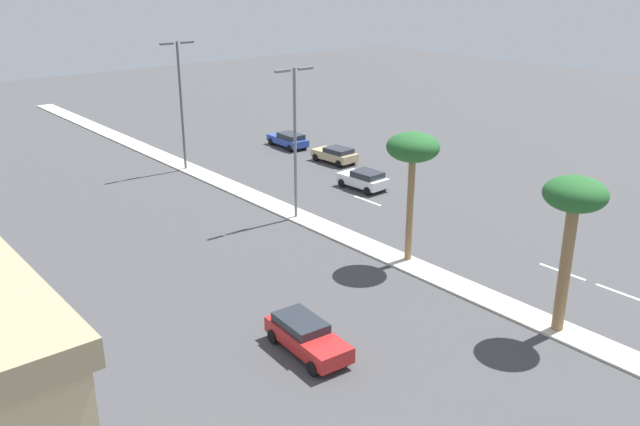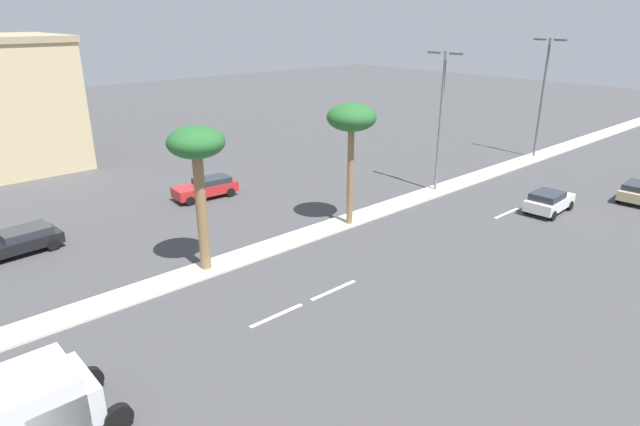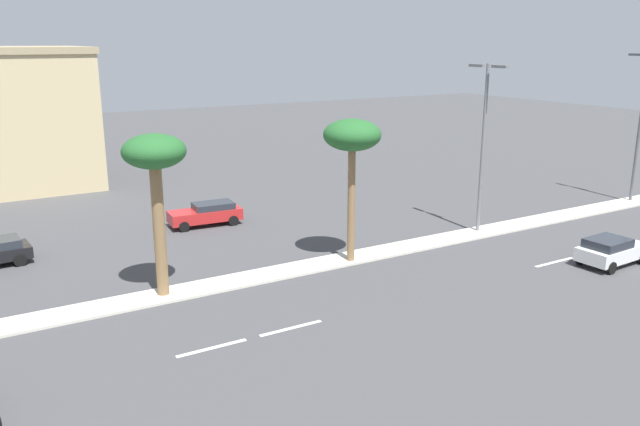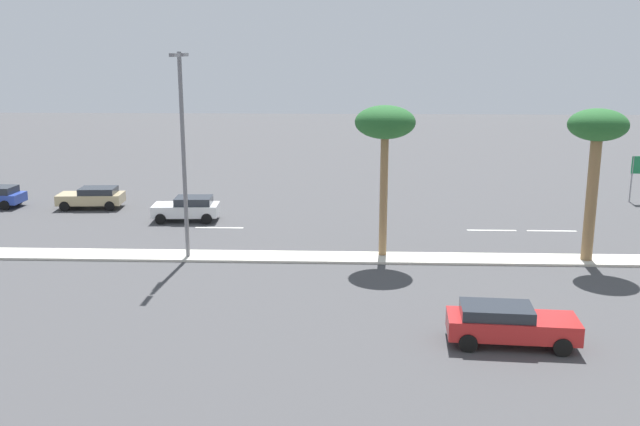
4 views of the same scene
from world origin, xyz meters
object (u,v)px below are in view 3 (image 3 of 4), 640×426
at_px(palm_tree_inboard, 155,162).
at_px(street_lamp_front, 484,135).
at_px(sedan_white_center, 611,250).
at_px(sedan_red_inboard, 207,213).
at_px(palm_tree_outboard, 352,139).
at_px(commercial_building, 32,116).

height_order(palm_tree_inboard, street_lamp_front, street_lamp_front).
bearing_deg(sedan_white_center, street_lamp_front, -167.47).
bearing_deg(sedan_red_inboard, palm_tree_outboard, 20.34).
distance_m(commercial_building, sedan_white_center, 43.00).
height_order(palm_tree_outboard, sedan_red_inboard, palm_tree_outboard).
bearing_deg(palm_tree_outboard, sedan_red_inboard, -159.66).
height_order(palm_tree_inboard, sedan_red_inboard, palm_tree_inboard).
relative_size(commercial_building, sedan_red_inboard, 2.55).
relative_size(palm_tree_inboard, palm_tree_outboard, 0.99).
xyz_separation_m(street_lamp_front, sedan_red_inboard, (-9.85, -13.52, -5.13)).
relative_size(palm_tree_inboard, sedan_white_center, 1.84).
bearing_deg(street_lamp_front, palm_tree_outboard, -86.17).
xyz_separation_m(commercial_building, palm_tree_inboard, (28.71, 1.25, 0.80)).
height_order(palm_tree_inboard, palm_tree_outboard, palm_tree_outboard).
bearing_deg(sedan_white_center, palm_tree_outboard, -122.26).
relative_size(commercial_building, street_lamp_front, 1.18).
xyz_separation_m(street_lamp_front, sedan_white_center, (7.82, 1.74, -5.12)).
height_order(commercial_building, sedan_red_inboard, commercial_building).
height_order(commercial_building, palm_tree_outboard, commercial_building).
distance_m(commercial_building, palm_tree_outboard, 31.24).
relative_size(commercial_building, sedan_white_center, 2.94).
bearing_deg(commercial_building, palm_tree_outboard, 20.86).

